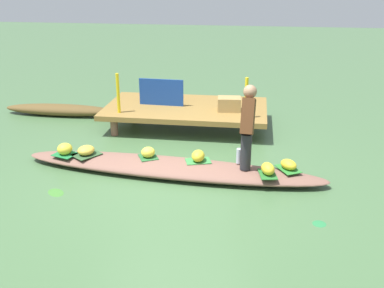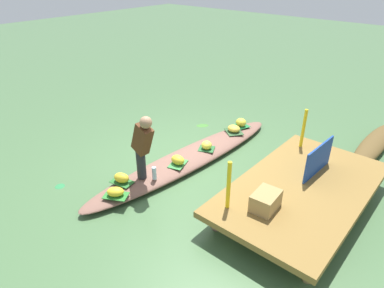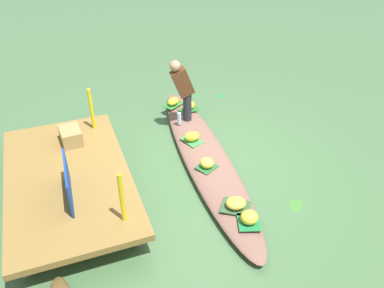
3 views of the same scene
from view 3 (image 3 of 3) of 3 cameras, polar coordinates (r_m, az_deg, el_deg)
canal_water at (r=7.09m, az=1.86°, el=-2.48°), size 40.00×40.00×0.00m
dock_platform at (r=6.43m, az=-16.92°, el=-4.64°), size 3.20×1.80×0.42m
vendor_boat at (r=7.04m, az=1.87°, el=-1.85°), size 4.85×1.15×0.19m
leaf_mat_0 at (r=5.77m, az=7.94°, el=-10.75°), size 0.42×0.40×0.01m
banana_bunch_0 at (r=5.71m, az=8.02°, el=-10.10°), size 0.31×0.32×0.19m
leaf_mat_1 at (r=7.27m, az=0.00°, el=0.49°), size 0.44×0.37×0.01m
banana_bunch_1 at (r=7.22m, az=0.00°, el=1.06°), size 0.20×0.27×0.18m
leaf_mat_2 at (r=6.65m, az=2.08°, el=-3.22°), size 0.38×0.40×0.01m
banana_bunch_2 at (r=6.60m, az=2.10°, el=-2.65°), size 0.30×0.30×0.17m
leaf_mat_3 at (r=8.22m, az=-0.44°, el=4.83°), size 0.30×0.42×0.01m
banana_bunch_3 at (r=8.17m, az=-0.44°, el=5.35°), size 0.26×0.32×0.17m
leaf_mat_4 at (r=8.41m, az=-2.63°, el=5.53°), size 0.41×0.46×0.01m
banana_bunch_4 at (r=8.37m, az=-2.65°, el=5.97°), size 0.32×0.34×0.15m
leaf_mat_5 at (r=5.97m, az=6.11°, el=-8.71°), size 0.51×0.53×0.01m
banana_bunch_5 at (r=5.92m, az=6.15°, el=-8.20°), size 0.32×0.34×0.15m
vendor_person at (r=7.55m, az=-1.31°, el=7.95°), size 0.22×0.46×1.23m
water_bottle at (r=7.70m, az=-1.79°, el=3.60°), size 0.08×0.08×0.24m
market_banner at (r=5.84m, az=-16.91°, el=-5.09°), size 0.90×0.07×0.53m
railing_post_west at (r=5.25m, az=-9.78°, el=-7.42°), size 0.06×0.06×0.76m
railing_post_east at (r=7.22m, az=-13.86°, el=4.74°), size 0.06×0.06×0.76m
produce_crate at (r=7.04m, az=-16.55°, el=1.10°), size 0.46×0.35×0.26m
drifting_plant_0 at (r=9.15m, az=3.91°, el=6.69°), size 0.24×0.24×0.01m
drifting_plant_1 at (r=6.44m, az=14.36°, el=-8.26°), size 0.35×0.34×0.01m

